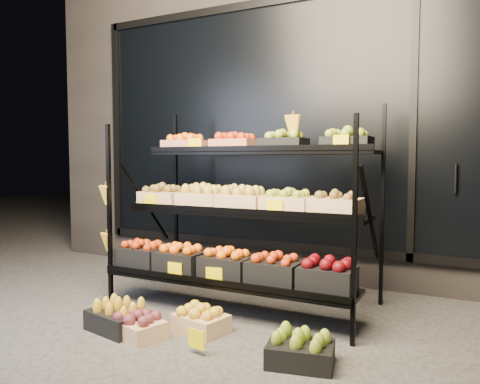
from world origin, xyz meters
The scene contains 8 objects.
ground centered at (0.00, 0.00, 0.00)m, with size 24.00×24.00×0.00m, color #514F4C.
building centered at (0.00, 2.59, 1.75)m, with size 6.00×2.08×3.50m.
display_rack centered at (-0.02, 0.60, 0.79)m, with size 2.18×1.02×1.69m.
tag_floor_b centered at (0.20, -0.40, 0.06)m, with size 0.13×0.01×0.12m, color #FFDE00.
floor_crate_left centered at (-0.31, -0.33, 0.08)m, with size 0.40×0.34×0.18m.
floor_crate_midleft centered at (-0.52, -0.29, 0.10)m, with size 0.47×0.38×0.21m.
floor_crate_midright centered at (0.01, -0.05, 0.09)m, with size 0.40×0.33×0.19m.
floor_crate_right centered at (0.82, -0.24, 0.09)m, with size 0.43×0.35×0.20m.
Camera 1 is at (1.72, -2.79, 1.21)m, focal length 35.00 mm.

